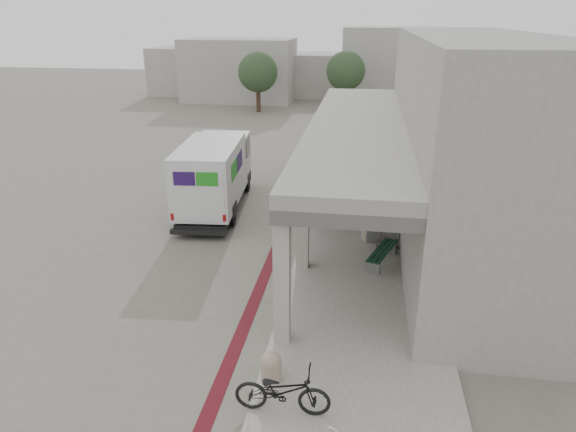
% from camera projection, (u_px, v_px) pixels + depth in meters
% --- Properties ---
extents(ground, '(120.00, 120.00, 0.00)m').
position_uv_depth(ground, '(235.00, 271.00, 16.23)').
color(ground, '#635F55').
rests_on(ground, ground).
extents(bike_lane_stripe, '(0.35, 40.00, 0.01)m').
position_uv_depth(bike_lane_stripe, '(276.00, 247.00, 17.93)').
color(bike_lane_stripe, '#4F0F18').
rests_on(bike_lane_stripe, ground).
extents(sidewalk, '(4.40, 28.00, 0.12)m').
position_uv_depth(sidewalk, '(362.00, 279.00, 15.65)').
color(sidewalk, gray).
rests_on(sidewalk, ground).
extents(transit_building, '(7.60, 17.00, 7.00)m').
position_uv_depth(transit_building, '(450.00, 141.00, 18.17)').
color(transit_building, gray).
rests_on(transit_building, ground).
extents(distant_backdrop, '(28.00, 10.00, 6.50)m').
position_uv_depth(distant_backdrop, '(297.00, 69.00, 48.64)').
color(distant_backdrop, '#989590').
rests_on(distant_backdrop, ground).
extents(tree_left, '(3.20, 3.20, 4.80)m').
position_uv_depth(tree_left, '(258.00, 72.00, 41.51)').
color(tree_left, '#38281C').
rests_on(tree_left, ground).
extents(tree_mid, '(3.20, 3.20, 4.80)m').
position_uv_depth(tree_mid, '(346.00, 71.00, 42.38)').
color(tree_mid, '#38281C').
rests_on(tree_mid, ground).
extents(tree_right, '(3.20, 3.20, 4.80)m').
position_uv_depth(tree_right, '(447.00, 74.00, 40.34)').
color(tree_right, '#38281C').
rests_on(tree_right, ground).
extents(fedex_truck, '(2.68, 6.97, 2.91)m').
position_uv_depth(fedex_truck, '(215.00, 173.00, 20.94)').
color(fedex_truck, black).
rests_on(fedex_truck, ground).
extents(bench, '(1.05, 2.00, 0.46)m').
position_uv_depth(bench, '(382.00, 254.00, 16.41)').
color(bench, slate).
rests_on(bench, sidewalk).
extents(bollard_near, '(0.46, 0.46, 0.68)m').
position_uv_depth(bollard_near, '(271.00, 366.00, 11.15)').
color(bollard_near, gray).
rests_on(bollard_near, sidewalk).
extents(bollard_far, '(0.39, 0.39, 0.59)m').
position_uv_depth(bollard_far, '(367.00, 231.00, 18.22)').
color(bollard_far, tan).
rests_on(bollard_far, sidewalk).
extents(utility_cabinet, '(0.60, 0.74, 1.11)m').
position_uv_depth(utility_cabinet, '(373.00, 225.00, 18.04)').
color(utility_cabinet, gray).
rests_on(utility_cabinet, sidewalk).
extents(bicycle_black, '(1.94, 0.69, 1.02)m').
position_uv_depth(bicycle_black, '(282.00, 391.00, 10.18)').
color(bicycle_black, black).
rests_on(bicycle_black, sidewalk).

